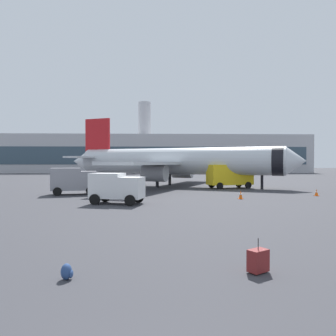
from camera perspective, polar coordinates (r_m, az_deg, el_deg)
The scene contains 11 objects.
airplane_at_gate at distance 47.58m, azimuth 1.23°, elevation 1.16°, with size 33.96×31.19×10.50m.
service_truck at distance 37.28m, azimuth -16.15°, elevation -1.98°, with size 5.18×3.44×2.90m.
fuel_truck at distance 45.21m, azimuth 10.61°, elevation -1.24°, with size 6.42×3.98×3.20m.
cargo_van at distance 28.05m, azimuth -8.99°, elevation -3.24°, with size 4.78×3.31×2.60m.
safety_cone_near at distance 40.15m, azimuth -13.35°, elevation -3.53°, with size 0.44×0.44×0.76m.
safety_cone_mid at distance 40.85m, azimuth -11.81°, elevation -3.40°, with size 0.44×0.44×0.82m.
safety_cone_far at distance 37.78m, azimuth 24.43°, elevation -3.90°, with size 0.44×0.44×0.72m.
safety_cone_outer at distance 32.29m, azimuth 12.53°, elevation -4.56°, with size 0.44×0.44×0.83m.
rolling_suitcase at distance 11.19m, azimuth 15.41°, elevation -15.25°, with size 0.75×0.68×1.10m.
traveller_backpack at distance 10.72m, azimuth -17.19°, elevation -16.88°, with size 0.36×0.40×0.48m.
terminal_building at distance 116.13m, azimuth -2.74°, elevation 2.45°, with size 106.59×20.62×24.75m.
Camera 1 is at (0.15, -3.31, 3.51)m, focal length 35.03 mm.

